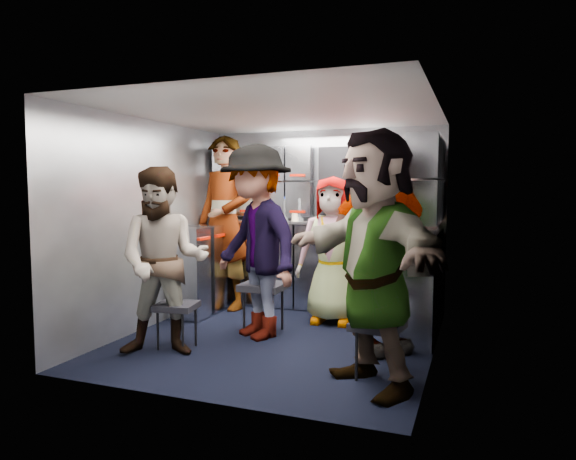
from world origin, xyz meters
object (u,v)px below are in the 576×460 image
(jump_seat_mid_left, at_px, (263,289))
(attendant_arc_b, at_px, (256,242))
(attendant_standing, at_px, (225,223))
(attendant_arc_a, at_px, (164,262))
(jump_seat_near_left, at_px, (177,308))
(jump_seat_center, at_px, (337,281))
(jump_seat_mid_right, at_px, (384,305))
(attendant_arc_e, at_px, (374,259))
(attendant_arc_c, at_px, (332,250))
(attendant_arc_d, at_px, (381,245))
(jump_seat_near_right, at_px, (378,328))

(jump_seat_mid_left, xyz_separation_m, attendant_arc_b, (0.00, -0.18, 0.48))
(attendant_arc_b, bearing_deg, attendant_standing, 164.53)
(attendant_arc_a, height_order, attendant_arc_b, attendant_arc_b)
(jump_seat_near_left, relative_size, jump_seat_center, 0.79)
(jump_seat_near_left, relative_size, attendant_arc_b, 0.22)
(attendant_arc_a, bearing_deg, jump_seat_near_left, 68.17)
(attendant_standing, xyz_separation_m, attendant_arc_b, (0.82, -0.95, -0.10))
(jump_seat_near_left, xyz_separation_m, jump_seat_mid_right, (1.70, 0.72, 0.01))
(attendant_arc_b, bearing_deg, jump_seat_near_left, -97.97)
(attendant_arc_b, distance_m, attendant_arc_e, 1.54)
(jump_seat_mid_left, height_order, attendant_arc_c, attendant_arc_c)
(attendant_arc_c, distance_m, attendant_arc_d, 1.03)
(jump_seat_mid_left, height_order, attendant_arc_e, attendant_arc_e)
(jump_seat_center, bearing_deg, attendant_standing, 179.39)
(jump_seat_near_left, height_order, attendant_arc_c, attendant_arc_c)
(jump_seat_near_right, distance_m, attendant_standing, 2.72)
(jump_seat_mid_left, xyz_separation_m, attendant_arc_d, (1.19, -0.20, 0.50))
(jump_seat_mid_left, xyz_separation_m, jump_seat_mid_right, (1.19, -0.02, -0.06))
(attendant_arc_c, bearing_deg, jump_seat_near_left, -130.94)
(attendant_arc_c, bearing_deg, jump_seat_center, 87.48)
(jump_seat_mid_left, bearing_deg, attendant_arc_e, -38.54)
(jump_seat_near_right, bearing_deg, attendant_arc_b, 152.70)
(jump_seat_near_left, bearing_deg, jump_seat_center, 55.08)
(jump_seat_mid_left, distance_m, attendant_standing, 1.26)
(attendant_standing, bearing_deg, attendant_arc_a, -67.22)
(jump_seat_mid_left, relative_size, jump_seat_center, 0.95)
(attendant_standing, bearing_deg, attendant_arc_d, -13.38)
(attendant_standing, height_order, attendant_arc_e, attendant_standing)
(attendant_arc_c, distance_m, attendant_arc_e, 1.77)
(jump_seat_center, relative_size, attendant_standing, 0.25)
(jump_seat_near_right, distance_m, attendant_arc_d, 0.85)
(attendant_arc_d, bearing_deg, jump_seat_mid_left, 126.59)
(attendant_standing, bearing_deg, jump_seat_center, 11.94)
(attendant_arc_a, xyz_separation_m, attendant_arc_b, (0.51, 0.75, 0.11))
(jump_seat_mid_right, xyz_separation_m, attendant_arc_a, (-1.70, -0.90, 0.43))
(jump_seat_near_left, relative_size, jump_seat_mid_left, 0.84)
(attendant_arc_d, bearing_deg, attendant_arc_b, 135.17)
(attendant_arc_c, height_order, attendant_arc_e, attendant_arc_e)
(jump_seat_near_left, height_order, attendant_arc_d, attendant_arc_d)
(jump_seat_near_left, distance_m, attendant_arc_d, 1.87)
(jump_seat_mid_right, bearing_deg, jump_seat_mid_left, 178.80)
(jump_seat_center, bearing_deg, attendant_arc_e, -67.33)
(attendant_arc_b, relative_size, attendant_arc_d, 0.98)
(jump_seat_center, distance_m, attendant_arc_b, 1.19)
(attendant_arc_a, height_order, attendant_arc_d, attendant_arc_d)
(jump_seat_mid_left, height_order, attendant_arc_a, attendant_arc_a)
(jump_seat_mid_right, bearing_deg, attendant_arc_d, -90.00)
(attendant_arc_b, bearing_deg, jump_seat_mid_right, 41.28)
(jump_seat_mid_left, height_order, attendant_arc_b, attendant_arc_b)
(attendant_standing, relative_size, attendant_arc_b, 1.11)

